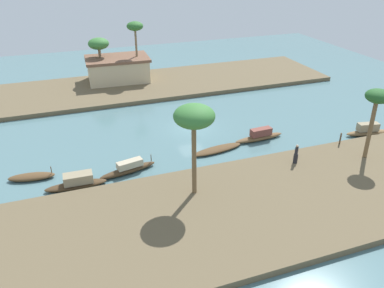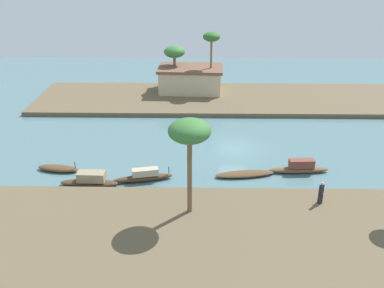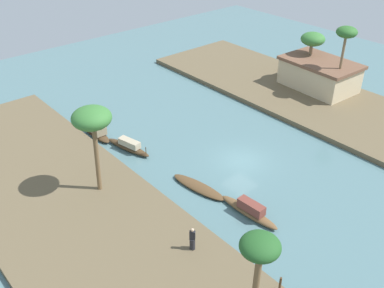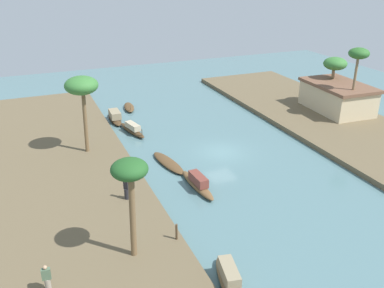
# 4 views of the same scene
# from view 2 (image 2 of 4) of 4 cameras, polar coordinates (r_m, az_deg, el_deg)

# --- Properties ---
(river_water) EXTENTS (75.75, 75.75, 0.00)m
(river_water) POSITION_cam_2_polar(r_m,az_deg,el_deg) (41.57, 5.48, -0.62)
(river_water) COLOR slate
(river_water) RESTS_ON ground
(riverbank_left) EXTENTS (47.04, 12.08, 0.50)m
(riverbank_left) POSITION_cam_2_polar(r_m,az_deg,el_deg) (29.09, 7.52, -12.16)
(riverbank_left) COLOR brown
(riverbank_left) RESTS_ON ground
(riverbank_right) EXTENTS (47.04, 12.08, 0.50)m
(riverbank_right) POSITION_cam_2_polar(r_m,az_deg,el_deg) (54.82, 4.44, 5.95)
(riverbank_right) COLOR brown
(riverbank_right) RESTS_ON ground
(sampan_upstream_small) EXTENTS (5.17, 1.18, 1.19)m
(sampan_upstream_small) POSITION_cam_2_polar(r_m,az_deg,el_deg) (38.00, 13.99, -3.05)
(sampan_upstream_small) COLOR brown
(sampan_upstream_small) RESTS_ON river_water
(sampan_with_tall_canopy) EXTENTS (4.72, 1.24, 1.20)m
(sampan_with_tall_canopy) POSITION_cam_2_polar(r_m,az_deg,el_deg) (35.83, -13.25, -4.66)
(sampan_with_tall_canopy) COLOR #47331E
(sampan_with_tall_canopy) RESTS_ON river_water
(sampan_near_left_bank) EXTENTS (5.16, 1.95, 0.38)m
(sampan_near_left_bank) POSITION_cam_2_polar(r_m,az_deg,el_deg) (36.68, 6.95, -3.94)
(sampan_near_left_bank) COLOR brown
(sampan_near_left_bank) RESTS_ON river_water
(sampan_open_hull) EXTENTS (3.75, 1.66, 1.00)m
(sampan_open_hull) POSITION_cam_2_polar(r_m,az_deg,el_deg) (38.97, -17.20, -3.07)
(sampan_open_hull) COLOR brown
(sampan_open_hull) RESTS_ON river_water
(sampan_foreground) EXTENTS (4.97, 1.90, 1.08)m
(sampan_foreground) POSITION_cam_2_polar(r_m,az_deg,el_deg) (35.82, -6.38, -4.24)
(sampan_foreground) COLOR #47331E
(sampan_foreground) RESTS_ON river_water
(person_on_near_bank) EXTENTS (0.52, 0.52, 1.70)m
(person_on_near_bank) POSITION_cam_2_polar(r_m,az_deg,el_deg) (32.91, 16.59, -6.38)
(person_on_near_bank) COLOR #232328
(person_on_near_bank) RESTS_ON riverbank_left
(palm_tree_left_near) EXTENTS (2.86, 2.86, 6.89)m
(palm_tree_left_near) POSITION_cam_2_polar(r_m,az_deg,el_deg) (28.31, -0.33, 1.45)
(palm_tree_left_near) COLOR brown
(palm_tree_left_near) RESTS_ON riverbank_left
(palm_tree_right_tall) EXTENTS (2.14, 2.14, 7.64)m
(palm_tree_right_tall) POSITION_cam_2_polar(r_m,az_deg,el_deg) (55.07, 2.58, 13.59)
(palm_tree_right_tall) COLOR #7F6647
(palm_tree_right_tall) RESTS_ON riverbank_right
(palm_tree_right_short) EXTENTS (2.70, 2.70, 5.66)m
(palm_tree_right_short) POSITION_cam_2_polar(r_m,az_deg,el_deg) (56.77, -2.33, 11.90)
(palm_tree_right_short) COLOR #7F6647
(palm_tree_right_short) RESTS_ON riverbank_right
(riverside_building) EXTENTS (8.47, 5.76, 3.15)m
(riverside_building) POSITION_cam_2_polar(r_m,az_deg,el_deg) (56.59, -0.19, 8.57)
(riverside_building) COLOR beige
(riverside_building) RESTS_ON riverbank_right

